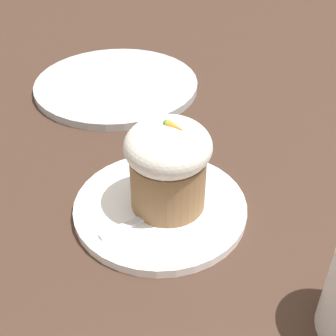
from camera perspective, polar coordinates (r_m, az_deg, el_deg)
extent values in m
plane|color=#3D281E|center=(0.59, -0.94, -5.23)|extent=(4.00, 4.00, 0.00)
cylinder|color=white|center=(0.59, -0.95, -4.82)|extent=(0.22, 0.22, 0.01)
cylinder|color=olive|center=(0.56, 0.00, -1.63)|extent=(0.09, 0.09, 0.07)
ellipsoid|color=white|center=(0.53, 0.00, 2.66)|extent=(0.10, 0.10, 0.06)
cone|color=orange|center=(0.51, 0.93, 5.00)|extent=(0.02, 0.01, 0.01)
sphere|color=green|center=(0.52, -0.13, 5.39)|extent=(0.01, 0.01, 0.01)
cube|color=silver|center=(0.55, -4.66, -6.87)|extent=(0.04, 0.08, 0.00)
ellipsoid|color=silver|center=(0.57, -0.02, -4.80)|extent=(0.05, 0.05, 0.01)
cylinder|color=#B2B7BC|center=(0.86, -6.31, 10.06)|extent=(0.29, 0.29, 0.01)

